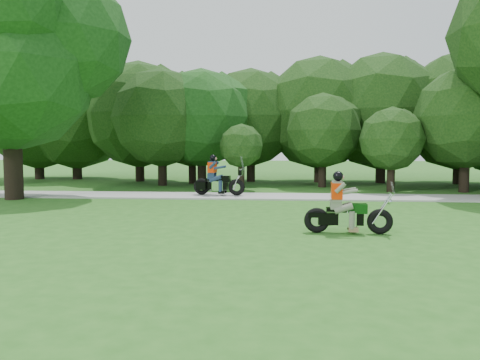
{
  "coord_description": "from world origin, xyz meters",
  "views": [
    {
      "loc": [
        -0.43,
        -10.47,
        2.09
      ],
      "look_at": [
        -1.54,
        2.92,
        1.07
      ],
      "focal_mm": 35.0,
      "sensor_mm": 36.0,
      "label": 1
    }
  ],
  "objects": [
    {
      "name": "big_tree_west",
      "position": [
        -10.54,
        6.85,
        5.76
      ],
      "size": [
        8.64,
        6.56,
        9.96
      ],
      "color": "black",
      "rests_on": "ground"
    },
    {
      "name": "tree_line",
      "position": [
        0.12,
        14.81,
        3.67
      ],
      "size": [
        39.71,
        11.81,
        7.6
      ],
      "color": "black",
      "rests_on": "ground"
    },
    {
      "name": "ground",
      "position": [
        0.0,
        0.0,
        0.0
      ],
      "size": [
        100.0,
        100.0,
        0.0
      ],
      "primitive_type": "plane",
      "color": "#28601B",
      "rests_on": "ground"
    },
    {
      "name": "walkway",
      "position": [
        0.0,
        8.0,
        0.03
      ],
      "size": [
        60.0,
        2.2,
        0.06
      ],
      "primitive_type": "cube",
      "color": "#9A9A95",
      "rests_on": "ground"
    },
    {
      "name": "touring_motorcycle",
      "position": [
        -2.95,
        8.05,
        0.65
      ],
      "size": [
        2.13,
        0.82,
        1.62
      ],
      "rotation": [
        0.0,
        0.0,
        -0.15
      ],
      "color": "black",
      "rests_on": "walkway"
    },
    {
      "name": "chopper_motorcycle",
      "position": [
        1.1,
        0.56,
        0.54
      ],
      "size": [
        2.06,
        0.55,
        1.47
      ],
      "rotation": [
        0.0,
        0.0,
        -0.04
      ],
      "color": "black",
      "rests_on": "ground"
    }
  ]
}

